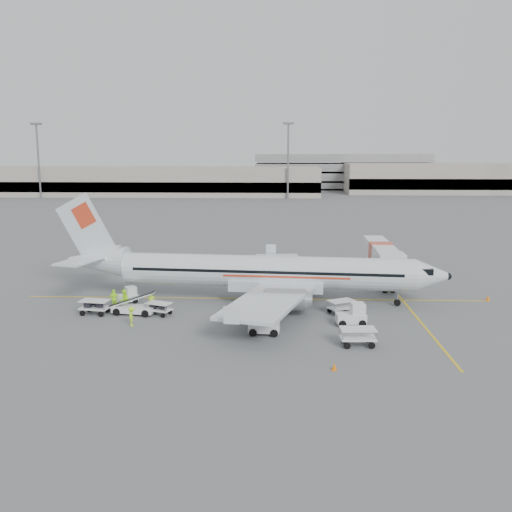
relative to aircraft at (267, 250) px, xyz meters
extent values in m
plane|color=#56595B|center=(-1.09, 0.99, -4.91)|extent=(360.00, 360.00, 0.00)
cube|color=yellow|center=(-1.09, 0.99, -4.91)|extent=(44.00, 0.20, 0.01)
cube|color=yellow|center=(12.91, -7.01, -4.91)|extent=(0.20, 20.00, 0.01)
cone|color=orange|center=(20.95, 1.13, -4.61)|extent=(0.37, 0.37, 0.61)
cone|color=orange|center=(5.35, 18.33, -4.57)|extent=(0.42, 0.42, 0.69)
cone|color=orange|center=(4.73, -16.94, -4.64)|extent=(0.34, 0.34, 0.55)
imported|color=#A4E41B|center=(-10.03, -3.82, -4.04)|extent=(0.75, 0.63, 1.74)
imported|color=#A4E41B|center=(-12.54, -3.44, -3.98)|extent=(1.05, 1.13, 1.87)
imported|color=#A4E41B|center=(-10.70, -8.06, -4.10)|extent=(0.80, 1.15, 1.63)
imported|color=#A4E41B|center=(-13.61, -2.92, -4.04)|extent=(1.10, 0.69, 1.75)
camera|label=1|loc=(1.03, -51.93, 9.00)|focal=40.00mm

